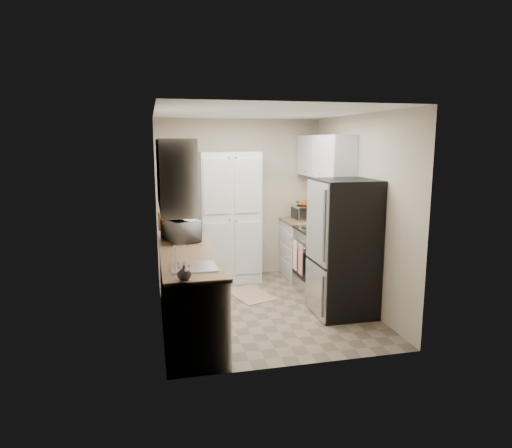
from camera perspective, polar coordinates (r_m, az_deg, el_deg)
name	(u,v)px	position (r m, az deg, el deg)	size (l,w,h in m)	color
ground	(263,307)	(6.10, 0.82, -10.39)	(3.20, 3.20, 0.00)	#7A6B56
room_shell	(262,184)	(5.71, 0.71, 5.01)	(2.64, 3.24, 2.52)	#BEAE9A
pantry_cabinet	(230,217)	(7.04, -3.31, 0.87)	(0.90, 0.55, 2.00)	silver
base_cabinet_left	(189,291)	(5.40, -8.41, -8.33)	(0.60, 2.30, 0.88)	silver
countertop_left	(188,253)	(5.27, -8.54, -3.58)	(0.63, 2.33, 0.04)	#846647
base_cabinet_right	(305,250)	(7.33, 6.12, -3.26)	(0.60, 0.80, 0.88)	silver
countertop_right	(305,222)	(7.24, 6.19, 0.28)	(0.63, 0.83, 0.04)	#846647
electric_range	(322,260)	(6.59, 8.29, -4.53)	(0.71, 0.78, 1.13)	#B7B7BC
refrigerator	(344,248)	(5.77, 10.95, -2.94)	(0.70, 0.72, 1.70)	#B7B7BC
microwave	(181,230)	(5.78, -9.33, -0.74)	(0.51, 0.34, 0.28)	#AEADB2
wine_bottle	(170,224)	(6.09, -10.67, 0.00)	(0.08, 0.08, 0.33)	black
flower_vase	(184,273)	(4.19, -8.98, -6.02)	(0.13, 0.13, 0.13)	silver
cutting_board	(193,222)	(6.26, -7.92, 0.23)	(0.02, 0.24, 0.30)	#5F9A45
toaster_oven	(304,213)	(7.23, 6.08, 1.38)	(0.32, 0.41, 0.24)	#B8B8BD
fruit_basket	(303,202)	(7.20, 5.92, 2.69)	(0.23, 0.23, 0.10)	orange
kitchen_mat	(250,294)	(6.56, -0.74, -8.80)	(0.47, 0.76, 0.01)	tan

